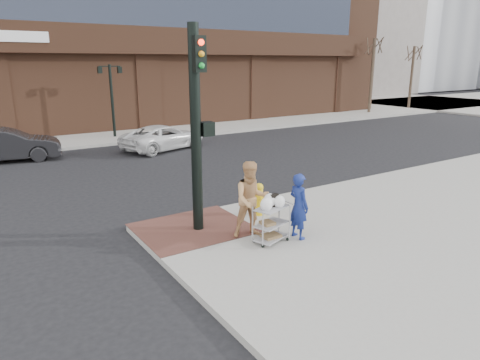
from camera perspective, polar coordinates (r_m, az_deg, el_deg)
ground at (r=10.73m, az=-1.15°, el=-8.04°), size 220.00×220.00×0.00m
sidewalk_far at (r=44.28m, az=-9.30°, el=9.82°), size 65.00×36.00×0.15m
brick_curb_ramp at (r=11.13m, az=-6.26°, el=-6.37°), size 2.80×2.40×0.01m
filler_block at (r=64.91m, az=12.07°, el=19.32°), size 14.00×20.00×18.00m
bare_tree_a at (r=38.38m, az=17.54°, el=17.76°), size 1.80×1.80×7.20m
bare_tree_b at (r=43.39m, az=22.28°, el=16.37°), size 1.80×1.80×6.70m
lamp_post at (r=25.47m, az=-16.75°, el=11.09°), size 1.32×0.22×4.00m
traffic_signal_pole at (r=10.38m, az=-5.76°, el=7.37°), size 0.61×0.51×5.00m
woman_blue at (r=10.33m, az=7.83°, el=-3.46°), size 0.41×0.60×1.61m
pedestrian_tan at (r=10.29m, az=1.57°, el=-2.62°), size 1.08×0.95×1.87m
sedan_dark at (r=21.58m, az=-28.72°, el=4.11°), size 4.67×2.31×1.47m
minivan_white at (r=21.97m, az=-10.16°, el=5.64°), size 4.88×3.37×1.24m
utility_cart at (r=10.11m, az=4.18°, el=-5.44°), size 0.95×0.72×1.17m
fire_hydrant at (r=11.90m, az=2.56°, el=-2.50°), size 0.43×0.30×0.91m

